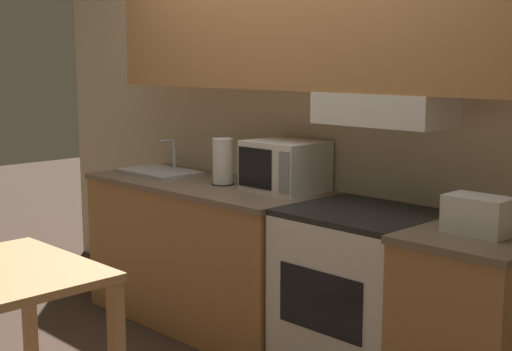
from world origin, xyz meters
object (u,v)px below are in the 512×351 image
at_px(toaster, 478,215).
at_px(paper_towel_roll, 223,162).
at_px(stove_range, 360,297).
at_px(sink_basin, 159,171).
at_px(microwave, 285,166).

height_order(toaster, paper_towel_roll, paper_towel_roll).
xyz_separation_m(stove_range, paper_towel_roll, (-1.05, 0.01, 0.58)).
relative_size(sink_basin, paper_towel_roll, 1.92).
relative_size(microwave, sink_basin, 0.78).
bearing_deg(sink_basin, toaster, -0.66).
height_order(microwave, paper_towel_roll, microwave).
xyz_separation_m(microwave, paper_towel_roll, (-0.41, -0.11, -0.01)).
relative_size(toaster, sink_basin, 0.53).
relative_size(toaster, paper_towel_roll, 1.02).
bearing_deg(microwave, stove_range, -10.99).
bearing_deg(microwave, paper_towel_roll, -164.67).
height_order(stove_range, toaster, toaster).
relative_size(stove_range, paper_towel_roll, 3.21).
xyz_separation_m(sink_basin, paper_towel_roll, (0.60, 0.03, 0.12)).
bearing_deg(paper_towel_roll, sink_basin, -177.58).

